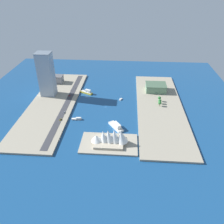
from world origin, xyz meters
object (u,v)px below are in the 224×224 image
Objects in this scene: warehouse_low_gray at (55,79)px; taxi_yellow_cab at (60,119)px; ferry_white_commuter at (116,126)px; traffic_light_waterfront at (76,89)px; sailboat_small_white at (121,99)px; tower_tall_glass at (46,74)px; ferry_yellow_fast at (87,92)px; yacht_sleek_gray at (77,119)px; terminal_long_green at (156,87)px; pickup_red at (69,95)px; opera_landmark at (111,138)px; sedan_silver at (64,112)px.

warehouse_low_gray reaches higher than taxi_yellow_cab.
ferry_white_commuter reaches higher than taxi_yellow_cab.
traffic_light_waterfront is (-46.63, 36.54, -2.42)m from warehouse_low_gray.
sailboat_small_white is 0.13× the size of tower_tall_glass.
ferry_yellow_fast is at bearing 177.65° from traffic_light_waterfront.
yacht_sleek_gray is at bearing 131.44° from tower_tall_glass.
terminal_long_green is (-186.36, 22.72, -0.51)m from warehouse_low_gray.
pickup_red is (-35.58, 3.24, -35.27)m from tower_tall_glass.
traffic_light_waterfront is (139.74, 13.82, -1.91)m from terminal_long_green.
tower_tall_glass is 170.35m from opera_landmark.
warehouse_low_gray is at bearing -55.44° from opera_landmark.
ferry_white_commuter is 36.67m from opera_landmark.
terminal_long_green is at bearing 173.05° from warehouse_low_gray.
sedan_silver is at bearing 124.68° from tower_tall_glass.
terminal_long_green is 164.33m from opera_landmark.
warehouse_low_gray is 0.83× the size of terminal_long_green.
warehouse_low_gray is (123.43, -136.95, 6.51)m from ferry_white_commuter.
opera_landmark is at bearing 86.32° from sailboat_small_white.
sailboat_small_white reaches higher than yacht_sleek_gray.
warehouse_low_gray reaches higher than terminal_long_green.
warehouse_low_gray is at bearing -47.97° from ferry_white_commuter.
opera_landmark reaches higher than traffic_light_waterfront.
ferry_white_commuter is 184.48m from warehouse_low_gray.
tower_tall_glass is 1.58× the size of opera_landmark.
terminal_long_green is at bearing -140.71° from yacht_sleek_gray.
sailboat_small_white is at bearing 166.11° from traffic_light_waterfront.
yacht_sleek_gray is 138.19m from warehouse_low_gray.
yacht_sleek_gray is 155.53m from terminal_long_green.
ferry_white_commuter is 1.73× the size of yacht_sleek_gray.
yacht_sleek_gray is at bearing 47.13° from sailboat_small_white.
opera_landmark is at bearing 117.97° from traffic_light_waterfront.
sailboat_small_white is 1.49× the size of traffic_light_waterfront.
yacht_sleek_gray is at bearing 118.64° from warehouse_low_gray.
taxi_yellow_cab is 0.10× the size of opera_landmark.
ferry_white_commuter is 5.60× the size of pickup_red.
warehouse_low_gray reaches higher than ferry_white_commuter.
ferry_yellow_fast is 5.21× the size of taxi_yellow_cab.
warehouse_low_gray is 6.61× the size of taxi_yellow_cab.
terminal_long_green reaches higher than yacht_sleek_gray.
opera_landmark is at bearing 133.31° from tower_tall_glass.
terminal_long_green is at bearing -143.75° from taxi_yellow_cab.
ferry_white_commuter is 118.56m from pickup_red.
sailboat_small_white is (-60.19, -64.84, -0.47)m from yacht_sleek_gray.
warehouse_low_gray reaches higher than pickup_red.
taxi_yellow_cab is at bearing 15.63° from yacht_sleek_gray.
traffic_light_waterfront is (-7.43, -16.98, 3.41)m from pickup_red.
opera_landmark reaches higher than sedan_silver.
opera_landmark is at bearing 82.63° from ferry_white_commuter.
ferry_white_commuter is 80.39m from taxi_yellow_cab.
ferry_yellow_fast is at bearing 150.60° from warehouse_low_gray.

